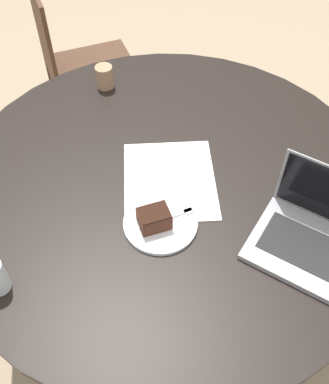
# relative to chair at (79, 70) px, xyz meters

# --- Properties ---
(ground_plane) EXTENTS (12.00, 12.00, 0.00)m
(ground_plane) POSITION_rel_chair_xyz_m (-1.03, 0.02, -0.49)
(ground_plane) COLOR gray
(dining_table) EXTENTS (1.39, 1.39, 0.74)m
(dining_table) POSITION_rel_chair_xyz_m (-1.03, 0.02, 0.14)
(dining_table) COLOR black
(dining_table) RESTS_ON ground_plane
(chair) EXTENTS (0.45, 0.45, 0.94)m
(chair) POSITION_rel_chair_xyz_m (0.00, 0.00, 0.00)
(chair) COLOR #472D1E
(chair) RESTS_ON ground_plane
(paper_document) EXTENTS (0.42, 0.39, 0.00)m
(paper_document) POSITION_rel_chair_xyz_m (-1.04, 0.01, 0.25)
(paper_document) COLOR white
(paper_document) RESTS_ON dining_table
(plate) EXTENTS (0.22, 0.22, 0.01)m
(plate) POSITION_rel_chair_xyz_m (-1.18, 0.12, 0.26)
(plate) COLOR silver
(plate) RESTS_ON dining_table
(cake_slice) EXTENTS (0.08, 0.10, 0.06)m
(cake_slice) POSITION_rel_chair_xyz_m (-1.18, 0.13, 0.29)
(cake_slice) COLOR #472619
(cake_slice) RESTS_ON plate
(fork) EXTENTS (0.03, 0.17, 0.00)m
(fork) POSITION_rel_chair_xyz_m (-1.17, 0.08, 0.26)
(fork) COLOR silver
(fork) RESTS_ON plate
(coffee_glass) EXTENTS (0.07, 0.07, 0.09)m
(coffee_glass) POSITION_rel_chair_xyz_m (-0.50, 0.02, 0.29)
(coffee_glass) COLOR #997556
(coffee_glass) RESTS_ON dining_table
(laptop) EXTENTS (0.40, 0.38, 0.22)m
(laptop) POSITION_rel_chair_xyz_m (-1.42, -0.24, 0.29)
(laptop) COLOR gray
(laptop) RESTS_ON dining_table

